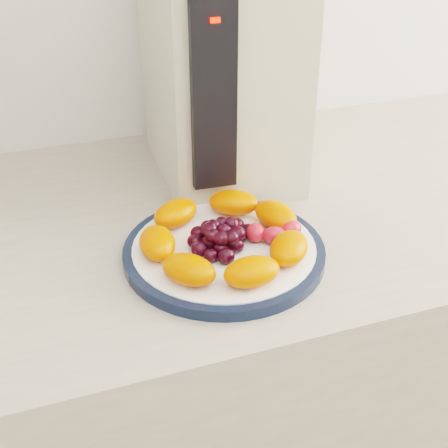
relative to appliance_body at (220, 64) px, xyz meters
name	(u,v)px	position (x,y,z in m)	size (l,w,h in m)	color
counter	(162,435)	(-0.16, -0.12, -0.62)	(3.50, 0.60, 0.90)	#AA9D8D
cabinet_face	(163,446)	(-0.16, -0.12, -0.65)	(3.48, 0.58, 0.84)	brown
plate_rim	(224,252)	(-0.08, -0.25, -0.17)	(0.26, 0.26, 0.01)	#0F1B31
plate_face	(224,251)	(-0.08, -0.25, -0.16)	(0.24, 0.24, 0.02)	white
appliance_body	(220,64)	(0.00, 0.00, 0.00)	(0.20, 0.28, 0.35)	#BDB9A0
appliance_panel	(213,96)	(-0.06, -0.14, 0.00)	(0.06, 0.02, 0.26)	black
appliance_led	(215,20)	(-0.06, -0.15, 0.10)	(0.01, 0.01, 0.01)	#FF0C05
fruit_plate	(228,236)	(-0.08, -0.25, -0.14)	(0.22, 0.22, 0.03)	#FE4600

